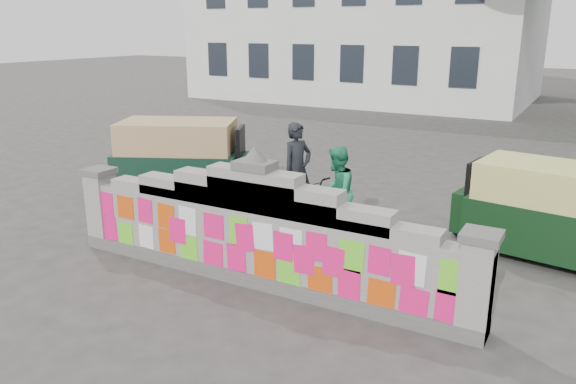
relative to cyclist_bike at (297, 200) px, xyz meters
name	(u,v)px	position (x,y,z in m)	size (l,w,h in m)	color
ground	(257,283)	(0.63, -2.40, -0.50)	(100.00, 100.00, 0.00)	#383533
parapet_wall	(256,234)	(0.63, -2.41, 0.25)	(6.48, 0.44, 2.01)	#4C4C49
building	(370,17)	(-6.37, 19.58, 3.52)	(16.00, 10.00, 8.90)	silver
cyclist_bike	(297,200)	(0.00, 0.00, 0.00)	(0.66, 1.88, 0.99)	black
cyclist_rider	(297,182)	(0.00, 0.00, 0.34)	(0.61, 0.40, 1.68)	black
pedestrian	(336,192)	(0.82, -0.10, 0.30)	(0.78, 0.60, 1.60)	#279266
rickshaw_left	(183,158)	(-3.01, 0.43, 0.36)	(3.07, 2.34, 1.66)	black
rickshaw_right	(545,210)	(4.07, 0.66, 0.29)	(2.80, 1.61, 1.51)	black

